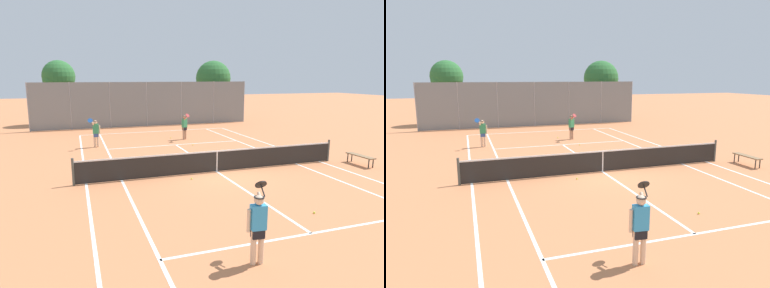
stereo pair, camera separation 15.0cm
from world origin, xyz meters
TOP-DOWN VIEW (x-y plane):
  - ground_plane at (0.00, 0.00)m, footprint 120.00×120.00m
  - court_line_markings at (0.00, 0.00)m, footprint 11.10×23.90m
  - tennis_net at (0.00, 0.00)m, footprint 12.00×0.10m
  - player_near_side at (-2.12, -7.22)m, footprint 0.73×0.72m
  - player_far_left at (-4.64, 7.23)m, footprint 0.71×0.72m
  - player_far_right at (1.07, 7.96)m, footprint 0.43×0.90m
  - loose_tennis_ball_0 at (0.96, -5.30)m, footprint 0.07×0.07m
  - loose_tennis_ball_1 at (-1.43, -0.74)m, footprint 0.07×0.07m
  - loose_tennis_ball_2 at (0.94, 5.89)m, footprint 0.07×0.07m
  - loose_tennis_ball_3 at (0.31, 8.69)m, footprint 0.07×0.07m
  - loose_tennis_ball_4 at (3.74, 1.39)m, footprint 0.07×0.07m
  - courtside_bench at (6.88, -1.09)m, footprint 0.36×1.50m
  - back_fence at (-0.00, 14.93)m, footprint 18.14×0.08m
  - tree_behind_left at (-6.94, 18.50)m, footprint 2.74×2.74m
  - tree_behind_right at (7.30, 18.33)m, footprint 3.42×3.42m

SIDE VIEW (x-z plane):
  - ground_plane at x=0.00m, z-range 0.00..0.00m
  - court_line_markings at x=0.00m, z-range 0.00..0.01m
  - loose_tennis_ball_0 at x=0.96m, z-range 0.00..0.07m
  - loose_tennis_ball_1 at x=-1.43m, z-range 0.00..0.07m
  - loose_tennis_ball_2 at x=0.94m, z-range 0.00..0.07m
  - loose_tennis_ball_3 at x=0.31m, z-range 0.00..0.07m
  - loose_tennis_ball_4 at x=3.74m, z-range 0.00..0.07m
  - courtside_bench at x=6.88m, z-range 0.18..0.64m
  - tennis_net at x=0.00m, z-range -0.03..1.04m
  - player_near_side at x=-2.12m, z-range 0.04..1.81m
  - player_far_left at x=-4.64m, z-range 0.04..1.81m
  - player_far_right at x=1.07m, z-range 0.04..1.81m
  - back_fence at x=0.00m, z-range 0.00..3.70m
  - tree_behind_right at x=7.30m, z-range 1.04..6.70m
  - tree_behind_left at x=-6.94m, z-range 1.29..6.79m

